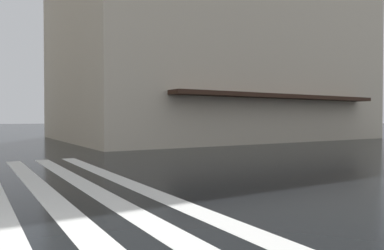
# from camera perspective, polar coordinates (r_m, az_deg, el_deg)

# --- Properties ---
(zebra_crossing) EXTENTS (13.00, 5.50, 0.01)m
(zebra_crossing) POSITION_cam_1_polar(r_m,az_deg,el_deg) (8.99, -25.35, -9.50)
(zebra_crossing) COLOR silver
(zebra_crossing) RESTS_ON ground_plane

